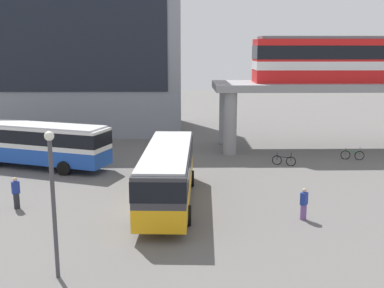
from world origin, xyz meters
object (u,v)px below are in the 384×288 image
object	(u,v)px
bus_secondary	(37,141)
bicycle_black	(284,161)
pedestrian_waiting_near_stop	(16,194)
station_building	(67,49)
bicycle_green	(352,155)
train	(363,59)
pedestrian_near_building	(304,205)
bus_main	(168,170)

from	to	relation	value
bus_secondary	bicycle_black	size ratio (longest dim) A/B	6.70
pedestrian_waiting_near_stop	bus_secondary	bearing A→B (deg)	99.82
station_building	bus_secondary	xyz separation A→B (m)	(1.37, -16.25, -6.45)
bus_secondary	bicycle_green	distance (m)	24.13
bicycle_green	train	bearing A→B (deg)	65.99
bus_secondary	bicycle_green	bearing A→B (deg)	4.57
pedestrian_waiting_near_stop	bicycle_black	bearing A→B (deg)	28.71
bicycle_green	pedestrian_near_building	distance (m)	14.65
bus_main	bicycle_black	distance (m)	12.14
station_building	bus_secondary	world-z (taller)	station_building
train	bus_main	size ratio (longest dim) A/B	1.65
bicycle_green	bicycle_black	distance (m)	6.00
bus_secondary	bicycle_green	size ratio (longest dim) A/B	6.40
bicycle_black	pedestrian_waiting_near_stop	world-z (taller)	pedestrian_waiting_near_stop
bicycle_black	pedestrian_waiting_near_stop	xyz separation A→B (m)	(-16.69, -9.14, 0.48)
bicycle_green	bicycle_black	world-z (taller)	same
station_building	train	size ratio (longest dim) A/B	1.29
station_building	pedestrian_waiting_near_stop	distance (m)	26.42
bus_main	pedestrian_near_building	size ratio (longest dim) A/B	6.68
bicycle_black	pedestrian_near_building	bearing A→B (deg)	-97.08
train	bus_main	distance (m)	22.39
bicycle_green	bus_secondary	bearing A→B (deg)	-175.43
train	bicycle_black	xyz separation A→B (m)	(-7.66, -5.91, -7.33)
pedestrian_waiting_near_stop	pedestrian_near_building	xyz separation A→B (m)	(15.31, -1.98, -0.05)
pedestrian_near_building	bus_secondary	bearing A→B (deg)	147.18
station_building	bicycle_green	size ratio (longest dim) A/B	13.47
station_building	bicycle_black	world-z (taller)	station_building
pedestrian_waiting_near_stop	pedestrian_near_building	size ratio (longest dim) A/B	1.06
station_building	bicycle_black	size ratio (longest dim) A/B	14.11
train	pedestrian_waiting_near_stop	size ratio (longest dim) A/B	10.40
bus_main	pedestrian_waiting_near_stop	world-z (taller)	bus_main
bicycle_green	bus_main	bearing A→B (deg)	-144.10
station_building	bicycle_green	distance (m)	30.23
station_building	pedestrian_waiting_near_stop	world-z (taller)	station_building
train	bus_secondary	xyz separation A→B (m)	(-25.89, -6.17, -5.70)
station_building	bus_secondary	distance (m)	17.53
bicycle_green	bicycle_black	size ratio (longest dim) A/B	1.05
bus_secondary	pedestrian_near_building	bearing A→B (deg)	-32.82
bicycle_green	pedestrian_waiting_near_stop	xyz separation A→B (m)	(-22.46, -10.80, 0.48)
station_building	bicycle_black	distance (m)	26.55
bicycle_black	pedestrian_waiting_near_stop	distance (m)	19.04
bus_main	bicycle_black	size ratio (longest dim) A/B	6.65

